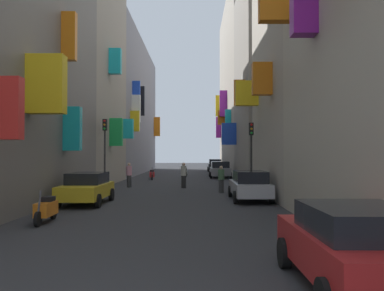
{
  "coord_description": "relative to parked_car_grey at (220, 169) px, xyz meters",
  "views": [
    {
      "loc": [
        1.27,
        -2.16,
        2.29
      ],
      "look_at": [
        0.97,
        29.89,
        2.96
      ],
      "focal_mm": 37.69,
      "sensor_mm": 36.0,
      "label": 1
    }
  ],
  "objects": [
    {
      "name": "building_left_mid_c",
      "position": [
        -11.59,
        10.62,
        7.04
      ],
      "size": [
        6.9,
        26.1,
        15.7
      ],
      "color": "gray",
      "rests_on": "ground"
    },
    {
      "name": "pedestrian_near_right",
      "position": [
        -6.88,
        -10.96,
        0.03
      ],
      "size": [
        0.53,
        0.53,
        1.68
      ],
      "color": "#353535",
      "rests_on": "ground"
    },
    {
      "name": "pedestrian_near_left",
      "position": [
        -3.14,
        -11.48,
        0.04
      ],
      "size": [
        0.53,
        0.53,
        1.7
      ],
      "color": "#242424",
      "rests_on": "ground"
    },
    {
      "name": "pedestrian_crossing",
      "position": [
        -0.82,
        -14.66,
        -0.03
      ],
      "size": [
        0.44,
        0.44,
        1.58
      ],
      "color": "#393939",
      "rests_on": "ground"
    },
    {
      "name": "parked_car_silver",
      "position": [
        0.33,
        -18.61,
        -0.05
      ],
      "size": [
        1.83,
        4.5,
        1.45
      ],
      "color": "#B7B7BC",
      "rests_on": "ground"
    },
    {
      "name": "parked_car_yellow",
      "position": [
        -7.3,
        -20.09,
        -0.06
      ],
      "size": [
        1.89,
        4.07,
        1.42
      ],
      "color": "gold",
      "rests_on": "ground"
    },
    {
      "name": "parked_car_black",
      "position": [
        0.18,
        13.95,
        0.01
      ],
      "size": [
        1.9,
        4.02,
        1.6
      ],
      "color": "black",
      "rests_on": "ground"
    },
    {
      "name": "scooter_silver",
      "position": [
        -3.49,
        3.09,
        -0.35
      ],
      "size": [
        0.7,
        1.73,
        1.13
      ],
      "color": "#ADADB2",
      "rests_on": "ground"
    },
    {
      "name": "parked_car_grey",
      "position": [
        0.0,
        0.0,
        0.0
      ],
      "size": [
        2.01,
        4.17,
        1.57
      ],
      "color": "slate",
      "rests_on": "ground"
    },
    {
      "name": "scooter_red",
      "position": [
        -6.22,
        -2.73,
        -0.35
      ],
      "size": [
        0.59,
        1.93,
        1.13
      ],
      "color": "red",
      "rests_on": "ground"
    },
    {
      "name": "scooter_orange",
      "position": [
        -7.29,
        -25.13,
        -0.35
      ],
      "size": [
        0.47,
        1.97,
        1.13
      ],
      "color": "orange",
      "rests_on": "ground"
    },
    {
      "name": "traffic_light_far_corner",
      "position": [
        -8.23,
        -12.44,
        2.27
      ],
      "size": [
        0.26,
        0.34,
        4.55
      ],
      "color": "#2D2D2D",
      "rests_on": "ground"
    },
    {
      "name": "traffic_light_near_corner",
      "position": [
        1.0,
        -14.39,
        2.02
      ],
      "size": [
        0.26,
        0.34,
        4.15
      ],
      "color": "#2D2D2D",
      "rests_on": "ground"
    },
    {
      "name": "building_right_far",
      "position": [
        4.4,
        12.09,
        9.86
      ],
      "size": [
        7.07,
        23.17,
        21.36
      ],
      "color": "#9E9384",
      "rests_on": "ground"
    },
    {
      "name": "parked_car_red",
      "position": [
        0.37,
        -31.7,
        -0.05
      ],
      "size": [
        2.03,
        3.93,
        1.43
      ],
      "color": "#B21E1E",
      "rests_on": "ground"
    },
    {
      "name": "building_right_mid_a",
      "position": [
        4.4,
        -16.66,
        7.47
      ],
      "size": [
        7.35,
        9.42,
        16.57
      ],
      "color": "#B2A899",
      "rests_on": "ground"
    },
    {
      "name": "ground_plane",
      "position": [
        -3.59,
        -6.32,
        -0.81
      ],
      "size": [
        140.0,
        140.0,
        0.0
      ],
      "primitive_type": "plane",
      "color": "#2D2D30"
    },
    {
      "name": "building_left_mid_b",
      "position": [
        -11.58,
        -7.84,
        7.92
      ],
      "size": [
        6.99,
        10.83,
        17.48
      ],
      "color": "#9E9384",
      "rests_on": "ground"
    },
    {
      "name": "building_right_mid_c",
      "position": [
        4.4,
        -4.87,
        7.53
      ],
      "size": [
        7.34,
        10.75,
        16.69
      ],
      "color": "gray",
      "rests_on": "ground"
    }
  ]
}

